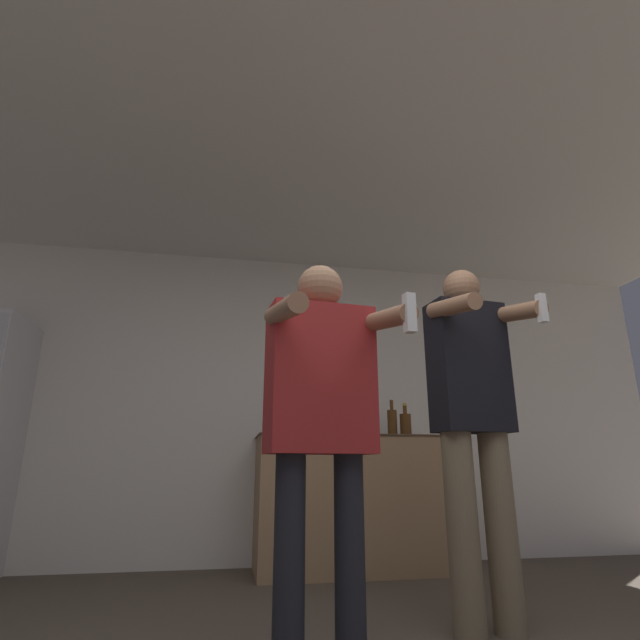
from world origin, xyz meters
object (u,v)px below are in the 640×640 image
bottle_dark_rum (392,422)px  person_woman_foreground (321,410)px  bottle_short_whiskey (309,424)px  person_man_side (474,416)px  bottle_red_label (366,419)px  bottle_amber_bourbon (406,424)px

bottle_dark_rum → person_woman_foreground: size_ratio=0.19×
bottle_dark_rum → bottle_short_whiskey: bearing=180.0°
person_man_side → bottle_dark_rum: bearing=87.2°
bottle_short_whiskey → bottle_red_label: 0.46m
bottle_short_whiskey → bottle_amber_bourbon: bearing=0.0°
bottle_red_label → bottle_dark_rum: bearing=-0.0°
person_man_side → bottle_red_label: bearing=95.4°
bottle_short_whiskey → bottle_red_label: (0.45, 0.00, 0.04)m
bottle_short_whiskey → person_woman_foreground: 1.93m
bottle_red_label → person_man_side: size_ratio=0.18×
bottle_red_label → bottle_amber_bourbon: (0.32, 0.00, -0.03)m
bottle_short_whiskey → bottle_amber_bourbon: bottle_amber_bourbon is taller
bottle_amber_bourbon → person_woman_foreground: size_ratio=0.17×
bottle_short_whiskey → person_woman_foreground: person_woman_foreground is taller
bottle_short_whiskey → bottle_dark_rum: size_ratio=0.75×
bottle_short_whiskey → bottle_dark_rum: 0.67m
bottle_dark_rum → person_woman_foreground: (-0.94, -1.91, -0.14)m
bottle_dark_rum → person_woman_foreground: 2.13m
bottle_amber_bourbon → person_man_side: 1.50m
bottle_short_whiskey → person_woman_foreground: (-0.27, -1.91, -0.11)m
person_woman_foreground → person_man_side: 0.96m
bottle_amber_bourbon → person_man_side: person_man_side is taller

